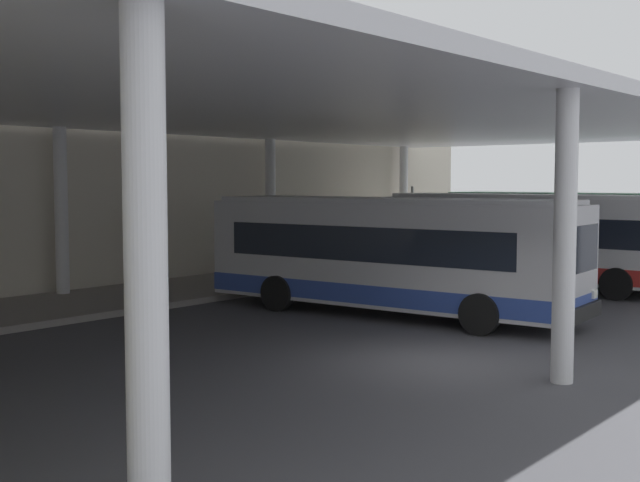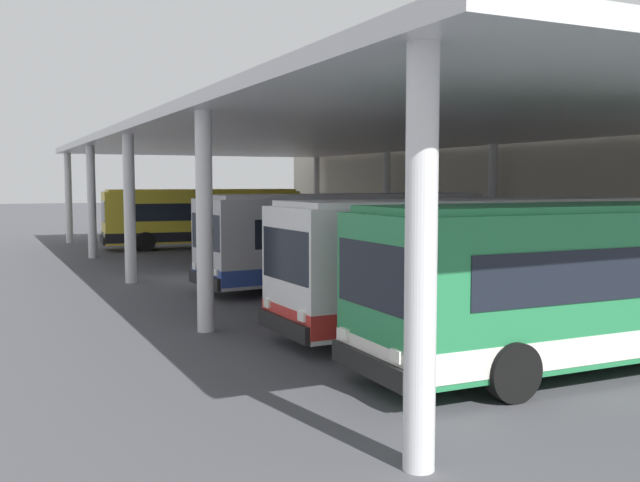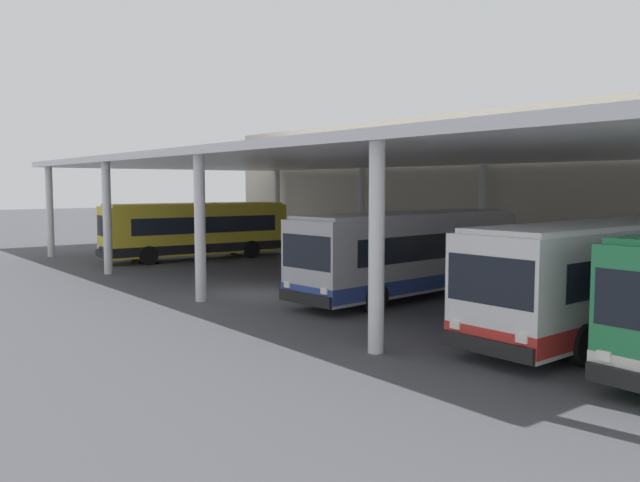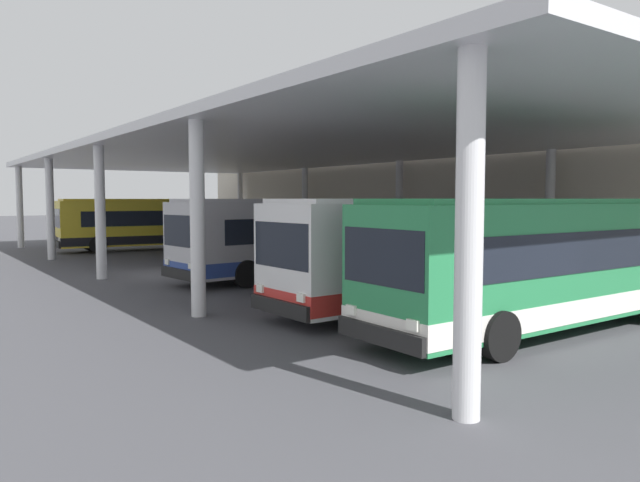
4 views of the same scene
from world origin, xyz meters
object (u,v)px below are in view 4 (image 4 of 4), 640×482
(bus_second_bay, at_px, (297,236))
(bus_middle_bay, at_px, (429,250))
(bench_waiting, at_px, (490,257))
(trash_bin, at_px, (554,264))
(bus_far_bay, at_px, (545,262))
(bus_nearest_bay, at_px, (148,223))

(bus_second_bay, bearing_deg, bus_middle_bay, -3.64)
(bench_waiting, bearing_deg, trash_bin, -5.79)
(bus_far_bay, xyz_separation_m, trash_bin, (-4.82, 7.83, -0.98))
(bench_waiting, bearing_deg, bus_second_bay, -114.86)
(bus_nearest_bay, xyz_separation_m, bench_waiting, (19.89, 8.09, -0.99))
(bus_far_bay, height_order, trash_bin, bus_far_bay)
(bus_second_bay, distance_m, trash_bin, 10.07)
(bus_far_bay, bearing_deg, bench_waiting, 134.73)
(bus_middle_bay, bearing_deg, bus_far_bay, 0.19)
(bus_nearest_bay, relative_size, trash_bin, 10.91)
(bus_far_bay, relative_size, bench_waiting, 5.87)
(bus_nearest_bay, height_order, bus_middle_bay, same)
(bus_nearest_bay, xyz_separation_m, bus_middle_bay, (24.15, -0.09, 0.00))
(bus_second_bay, distance_m, bus_middle_bay, 7.83)
(bus_second_bay, height_order, bus_far_bay, same)
(bus_middle_bay, height_order, bench_waiting, bus_middle_bay)
(bus_middle_bay, distance_m, trash_bin, 7.97)
(bus_far_bay, bearing_deg, bus_middle_bay, -179.81)
(bus_nearest_bay, distance_m, bench_waiting, 21.49)
(bench_waiting, bearing_deg, bus_nearest_bay, -157.88)
(bus_second_bay, relative_size, trash_bin, 10.91)
(bus_middle_bay, bearing_deg, trash_bin, 97.22)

